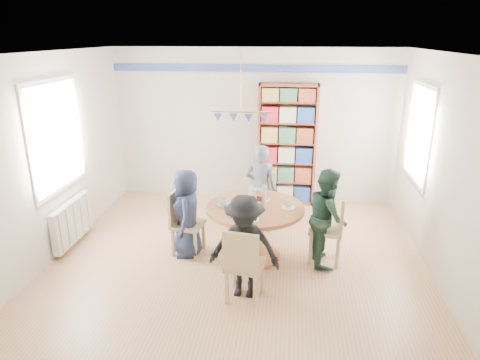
% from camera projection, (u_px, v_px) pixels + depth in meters
% --- Properties ---
extents(ground, '(5.00, 5.00, 0.00)m').
position_uv_depth(ground, '(236.00, 264.00, 5.69)').
color(ground, tan).
extents(room_shell, '(5.00, 5.00, 5.00)m').
position_uv_depth(room_shell, '(226.00, 128.00, 6.00)').
color(room_shell, white).
rests_on(room_shell, ground).
extents(radiator, '(0.12, 1.00, 0.60)m').
position_uv_depth(radiator, '(72.00, 222.00, 6.14)').
color(radiator, silver).
rests_on(radiator, ground).
extents(dining_table, '(1.30, 1.30, 0.75)m').
position_uv_depth(dining_table, '(255.00, 220.00, 5.70)').
color(dining_table, '#966031').
rests_on(dining_table, ground).
extents(chair_left, '(0.45, 0.45, 0.91)m').
position_uv_depth(chair_left, '(183.00, 219.00, 5.85)').
color(chair_left, tan).
rests_on(chair_left, ground).
extents(chair_right, '(0.49, 0.49, 0.97)m').
position_uv_depth(chair_right, '(333.00, 225.00, 5.61)').
color(chair_right, tan).
rests_on(chair_right, ground).
extents(chair_far, '(0.43, 0.43, 0.87)m').
position_uv_depth(chair_far, '(262.00, 197.00, 6.69)').
color(chair_far, tan).
rests_on(chair_far, ground).
extents(chair_near, '(0.46, 0.46, 0.91)m').
position_uv_depth(chair_near, '(243.00, 263.00, 4.74)').
color(chair_near, tan).
rests_on(chair_near, ground).
extents(person_left, '(0.50, 0.66, 1.23)m').
position_uv_depth(person_left, '(187.00, 213.00, 5.76)').
color(person_left, '#192139').
rests_on(person_left, ground).
extents(person_right, '(0.54, 0.67, 1.30)m').
position_uv_depth(person_right, '(327.00, 217.00, 5.55)').
color(person_right, '#193326').
rests_on(person_right, ground).
extents(person_far, '(0.54, 0.40, 1.37)m').
position_uv_depth(person_far, '(261.00, 188.00, 6.48)').
color(person_far, gray).
rests_on(person_far, ground).
extents(person_near, '(0.83, 0.52, 1.24)m').
position_uv_depth(person_near, '(244.00, 247.00, 4.83)').
color(person_near, black).
rests_on(person_near, ground).
extents(bookshelf, '(1.01, 0.30, 2.12)m').
position_uv_depth(bookshelf, '(287.00, 146.00, 7.48)').
color(bookshelf, brown).
rests_on(bookshelf, ground).
extents(tableware, '(1.04, 1.04, 0.27)m').
position_uv_depth(tableware, '(254.00, 201.00, 5.64)').
color(tableware, white).
rests_on(tableware, dining_table).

